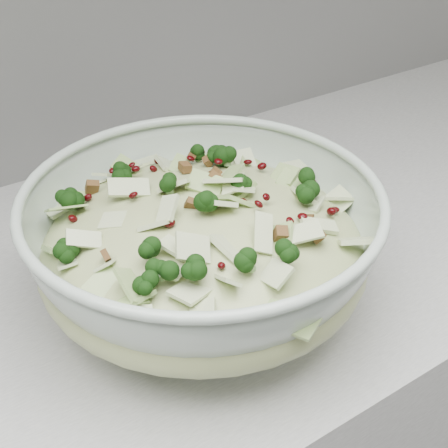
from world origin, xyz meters
The scene contains 2 objects.
mixing_bowl centered at (0.04, 1.60, 0.97)m, with size 0.37×0.37×0.14m.
salad centered at (0.04, 1.60, 1.00)m, with size 0.36×0.36×0.14m.
Camera 1 is at (-0.23, 1.16, 1.35)m, focal length 50.00 mm.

